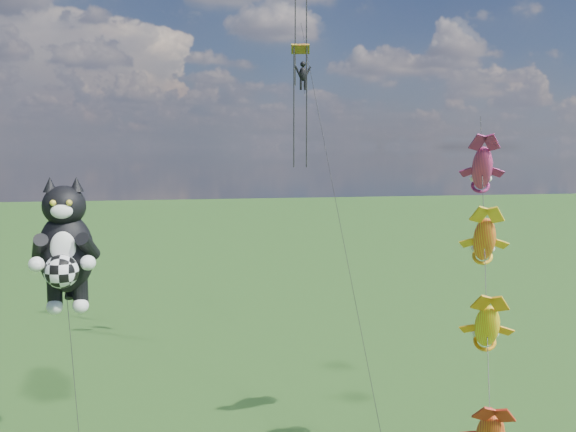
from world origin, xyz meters
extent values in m
cylinder|color=black|center=(1.56, 6.42, 3.67)|extent=(0.78, 2.60, 7.06)
ellipsoid|color=black|center=(1.18, 8.04, 9.03)|extent=(2.96, 2.63, 3.68)
ellipsoid|color=black|center=(1.18, 7.93, 11.22)|extent=(2.33, 2.20, 1.86)
cone|color=black|center=(0.61, 7.93, 12.20)|extent=(0.78, 0.78, 0.69)
cone|color=black|center=(1.76, 7.93, 12.20)|extent=(0.78, 0.78, 0.69)
ellipsoid|color=white|center=(1.18, 7.18, 11.05)|extent=(1.06, 0.71, 0.67)
ellipsoid|color=white|center=(1.18, 7.18, 9.38)|extent=(1.22, 0.71, 1.52)
sphere|color=gold|center=(0.84, 7.10, 11.43)|extent=(0.28, 0.28, 0.28)
sphere|color=gold|center=(1.53, 7.10, 11.43)|extent=(0.28, 0.28, 0.28)
sphere|color=white|center=(0.09, 6.84, 8.75)|extent=(0.69, 0.69, 0.69)
sphere|color=white|center=(2.28, 6.84, 8.75)|extent=(0.69, 0.69, 0.69)
sphere|color=white|center=(0.61, 7.87, 6.56)|extent=(0.74, 0.74, 0.74)
sphere|color=white|center=(1.76, 7.87, 6.56)|extent=(0.74, 0.74, 0.74)
sphere|color=white|center=(1.18, 6.49, 8.46)|extent=(1.49, 1.49, 1.49)
cylinder|color=black|center=(17.62, -0.57, 7.75)|extent=(6.51, 14.46, 15.23)
ellipsoid|color=yellow|center=(17.40, -1.05, 7.25)|extent=(1.88, 2.71, 2.52)
ellipsoid|color=red|center=(18.61, 1.64, 10.08)|extent=(1.88, 2.71, 2.52)
ellipsoid|color=#D8336A|center=(19.82, 4.34, 12.92)|extent=(1.88, 2.71, 2.52)
cylinder|color=black|center=(14.95, 11.77, 11.13)|extent=(0.32, 17.09, 21.97)
cube|color=#32A116|center=(14.12, 17.21, 19.94)|extent=(1.19, 0.66, 0.60)
cylinder|color=black|center=(13.72, 17.21, 16.17)|extent=(0.08, 0.08, 7.53)
cylinder|color=black|center=(14.52, 17.21, 16.17)|extent=(0.08, 0.08, 7.53)
cylinder|color=black|center=(14.43, 20.30, 21.80)|extent=(0.08, 0.08, 8.06)
cylinder|color=black|center=(15.17, 20.30, 21.80)|extent=(0.08, 0.08, 8.06)
camera|label=1|loc=(5.77, -22.51, 13.87)|focal=40.00mm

